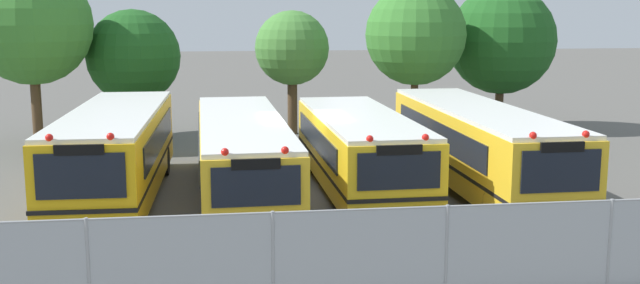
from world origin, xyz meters
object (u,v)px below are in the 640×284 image
school_bus_1 (242,153)px  tree_0 (36,25)px  school_bus_2 (360,149)px  school_bus_3 (477,144)px  tree_2 (290,49)px  tree_4 (505,39)px  school_bus_0 (116,151)px  tree_3 (415,35)px  tree_1 (133,56)px

school_bus_1 → tree_0: tree_0 is taller
school_bus_2 → school_bus_3: bearing=175.5°
school_bus_3 → tree_2: size_ratio=2.08×
school_bus_3 → tree_4: (5.19, 11.32, 2.74)m
school_bus_0 → school_bus_2: school_bus_0 is taller
school_bus_3 → tree_3: tree_3 is taller
tree_1 → tree_4: tree_4 is taller
school_bus_0 → school_bus_1: size_ratio=0.90×
school_bus_3 → tree_2: 12.55m
school_bus_0 → tree_0: 10.53m
tree_0 → tree_2: tree_0 is taller
tree_4 → school_bus_2: bearing=-128.6°
tree_0 → tree_1: size_ratio=1.32×
school_bus_0 → tree_1: size_ratio=1.87×
school_bus_2 → tree_0: tree_0 is taller
school_bus_0 → school_bus_3: bearing=-179.8°
tree_0 → tree_1: tree_0 is taller
school_bus_1 → school_bus_3: bearing=178.1°
school_bus_3 → tree_0: 17.94m
school_bus_0 → tree_3: size_ratio=1.57×
school_bus_2 → tree_4: tree_4 is taller
tree_0 → tree_4: size_ratio=1.11×
tree_2 → tree_3: bearing=-19.5°
tree_2 → school_bus_1: bearing=-102.7°
school_bus_2 → school_bus_3: size_ratio=0.85×
school_bus_1 → tree_4: 16.99m
school_bus_1 → school_bus_2: (3.57, 0.15, 0.01)m
school_bus_1 → tree_0: bearing=-51.4°
school_bus_2 → tree_3: size_ratio=1.47×
tree_1 → tree_4: (16.68, -0.07, 0.62)m
tree_1 → tree_4: size_ratio=0.84×
tree_0 → tree_2: 10.53m
school_bus_2 → tree_2: 11.49m
school_bus_2 → school_bus_0: bearing=-0.8°
school_bus_3 → tree_3: 10.05m
school_bus_3 → tree_3: (0.50, 9.57, 3.04)m
school_bus_0 → school_bus_3: (10.89, -0.21, -0.03)m
school_bus_1 → school_bus_2: 3.58m
school_bus_1 → tree_1: 12.28m
tree_2 → tree_4: size_ratio=0.83×
school_bus_3 → school_bus_1: bearing=-1.1°
school_bus_0 → tree_4: size_ratio=1.58×
school_bus_2 → tree_1: size_ratio=1.75×
school_bus_0 → tree_2: tree_2 is taller
tree_1 → tree_3: bearing=-8.6°
school_bus_3 → tree_2: bearing=-68.2°
tree_4 → tree_3: bearing=-159.6°
tree_2 → tree_3: (5.18, -1.83, 0.67)m
school_bus_3 → tree_4: size_ratio=1.74×
tree_1 → tree_2: 6.81m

